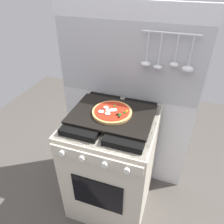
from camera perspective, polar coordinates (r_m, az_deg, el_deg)
ground_plane at (r=2.07m, az=-0.00°, el=-21.70°), size 4.00×4.00×0.00m
kitchen_backsplash at (r=1.74m, az=3.70°, el=2.13°), size 1.10×0.09×1.55m
stove at (r=1.71m, az=-0.02°, el=-13.30°), size 0.60×0.64×0.90m
baking_tray at (r=1.41m, az=-0.00°, el=-0.60°), size 0.54×0.38×0.02m
pizza_left at (r=1.40m, az=-0.14°, el=0.16°), size 0.26×0.26×0.03m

